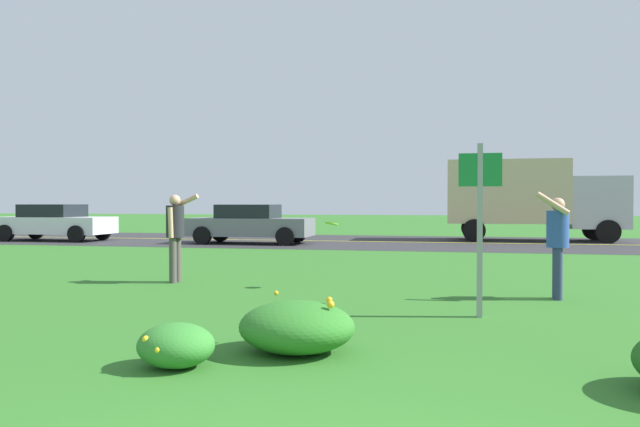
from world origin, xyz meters
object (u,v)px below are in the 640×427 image
(person_thrower_dark_shirt, at_px, (175,230))
(person_catcher_blue_shirt, at_px, (557,238))
(box_truck_silver, at_px, (530,195))
(car_white_leftmost, at_px, (55,222))
(car_gray_center_left, at_px, (250,224))
(frisbee_lime, at_px, (332,224))
(sign_post_near_path, at_px, (480,212))

(person_thrower_dark_shirt, bearing_deg, person_catcher_blue_shirt, -5.01)
(person_thrower_dark_shirt, xyz_separation_m, box_truck_silver, (8.28, 14.58, 0.80))
(person_catcher_blue_shirt, relative_size, car_white_leftmost, 0.38)
(person_thrower_dark_shirt, height_order, car_gray_center_left, person_thrower_dark_shirt)
(person_catcher_blue_shirt, xyz_separation_m, car_gray_center_left, (-8.86, 11.26, -0.22))
(frisbee_lime, height_order, car_white_leftmost, car_white_leftmost)
(sign_post_near_path, height_order, person_catcher_blue_shirt, sign_post_near_path)
(person_thrower_dark_shirt, height_order, box_truck_silver, box_truck_silver)
(car_white_leftmost, bearing_deg, person_thrower_dark_shirt, -46.07)
(sign_post_near_path, height_order, frisbee_lime, sign_post_near_path)
(frisbee_lime, bearing_deg, sign_post_near_path, -43.00)
(sign_post_near_path, distance_m, box_truck_silver, 17.21)
(person_thrower_dark_shirt, bearing_deg, frisbee_lime, -2.22)
(sign_post_near_path, distance_m, person_catcher_blue_shirt, 2.26)
(person_catcher_blue_shirt, bearing_deg, frisbee_lime, 172.72)
(sign_post_near_path, height_order, box_truck_silver, box_truck_silver)
(sign_post_near_path, height_order, car_gray_center_left, sign_post_near_path)
(person_catcher_blue_shirt, relative_size, frisbee_lime, 7.09)
(sign_post_near_path, relative_size, car_gray_center_left, 0.51)
(person_catcher_blue_shirt, relative_size, car_gray_center_left, 0.38)
(sign_post_near_path, relative_size, box_truck_silver, 0.35)
(person_thrower_dark_shirt, distance_m, car_white_leftmost, 14.81)
(person_thrower_dark_shirt, relative_size, car_gray_center_left, 0.38)
(sign_post_near_path, xyz_separation_m, box_truck_silver, (2.77, 16.98, 0.40))
(frisbee_lime, bearing_deg, car_gray_center_left, 115.47)
(sign_post_near_path, height_order, car_white_leftmost, sign_post_near_path)
(person_catcher_blue_shirt, height_order, box_truck_silver, box_truck_silver)
(car_white_leftmost, height_order, car_gray_center_left, same)
(frisbee_lime, xyz_separation_m, box_truck_silver, (5.22, 14.70, 0.65))
(car_white_leftmost, relative_size, car_gray_center_left, 1.00)
(car_white_leftmost, bearing_deg, car_gray_center_left, 0.00)
(person_thrower_dark_shirt, xyz_separation_m, car_white_leftmost, (-10.28, 10.67, -0.27))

